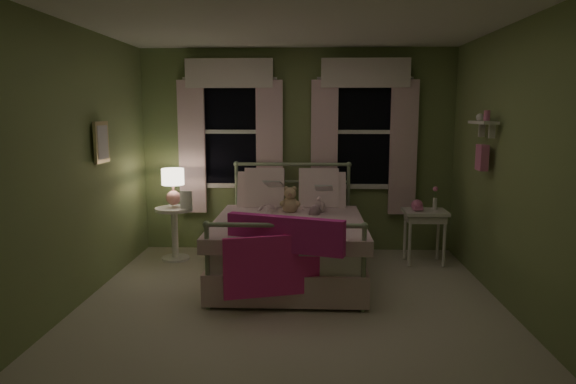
{
  "coord_description": "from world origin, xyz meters",
  "views": [
    {
      "loc": [
        0.16,
        -4.53,
        1.81
      ],
      "look_at": [
        -0.05,
        0.61,
        1.0
      ],
      "focal_mm": 32.0,
      "sensor_mm": 36.0,
      "label": 1
    }
  ],
  "objects_px": {
    "child_right": "(315,189)",
    "teddy_bear": "(290,202)",
    "nightstand_left": "(175,226)",
    "nightstand_right": "(425,219)",
    "table_lamp": "(173,183)",
    "bed": "(289,242)",
    "child_left": "(267,188)"
  },
  "relations": [
    {
      "from": "child_right",
      "to": "teddy_bear",
      "type": "distance_m",
      "value": 0.34
    },
    {
      "from": "bed",
      "to": "nightstand_right",
      "type": "distance_m",
      "value": 1.69
    },
    {
      "from": "child_right",
      "to": "table_lamp",
      "type": "distance_m",
      "value": 1.72
    },
    {
      "from": "bed",
      "to": "teddy_bear",
      "type": "xyz_separation_m",
      "value": [
        0.0,
        0.26,
        0.41
      ]
    },
    {
      "from": "bed",
      "to": "child_right",
      "type": "relative_size",
      "value": 3.0
    },
    {
      "from": "teddy_bear",
      "to": "nightstand_right",
      "type": "xyz_separation_m",
      "value": [
        1.59,
        0.27,
        -0.24
      ]
    },
    {
      "from": "child_left",
      "to": "table_lamp",
      "type": "relative_size",
      "value": 1.6
    },
    {
      "from": "nightstand_left",
      "to": "nightstand_right",
      "type": "distance_m",
      "value": 3.03
    },
    {
      "from": "table_lamp",
      "to": "nightstand_right",
      "type": "height_order",
      "value": "table_lamp"
    },
    {
      "from": "bed",
      "to": "child_right",
      "type": "height_order",
      "value": "child_right"
    },
    {
      "from": "teddy_bear",
      "to": "table_lamp",
      "type": "relative_size",
      "value": 0.71
    },
    {
      "from": "teddy_bear",
      "to": "table_lamp",
      "type": "xyz_separation_m",
      "value": [
        -1.43,
        0.32,
        0.16
      ]
    },
    {
      "from": "child_right",
      "to": "nightstand_right",
      "type": "xyz_separation_m",
      "value": [
        1.31,
        0.12,
        -0.36
      ]
    },
    {
      "from": "child_right",
      "to": "teddy_bear",
      "type": "bearing_deg",
      "value": 34.22
    },
    {
      "from": "child_left",
      "to": "bed",
      "type": "bearing_deg",
      "value": 120.79
    },
    {
      "from": "teddy_bear",
      "to": "table_lamp",
      "type": "height_order",
      "value": "table_lamp"
    },
    {
      "from": "child_left",
      "to": "child_right",
      "type": "height_order",
      "value": "child_left"
    },
    {
      "from": "child_right",
      "to": "teddy_bear",
      "type": "height_order",
      "value": "child_right"
    },
    {
      "from": "teddy_bear",
      "to": "nightstand_left",
      "type": "relative_size",
      "value": 0.49
    },
    {
      "from": "child_left",
      "to": "nightstand_left",
      "type": "height_order",
      "value": "child_left"
    },
    {
      "from": "nightstand_left",
      "to": "nightstand_right",
      "type": "xyz_separation_m",
      "value": [
        3.02,
        -0.05,
        0.13
      ]
    },
    {
      "from": "child_left",
      "to": "child_right",
      "type": "relative_size",
      "value": 1.05
    },
    {
      "from": "teddy_bear",
      "to": "nightstand_right",
      "type": "bearing_deg",
      "value": 9.78
    },
    {
      "from": "bed",
      "to": "table_lamp",
      "type": "height_order",
      "value": "bed"
    },
    {
      "from": "child_right",
      "to": "nightstand_left",
      "type": "relative_size",
      "value": 1.05
    },
    {
      "from": "bed",
      "to": "table_lamp",
      "type": "distance_m",
      "value": 1.65
    },
    {
      "from": "teddy_bear",
      "to": "nightstand_left",
      "type": "height_order",
      "value": "teddy_bear"
    },
    {
      "from": "nightstand_right",
      "to": "child_right",
      "type": "bearing_deg",
      "value": -174.94
    },
    {
      "from": "child_left",
      "to": "child_right",
      "type": "bearing_deg",
      "value": 177.19
    },
    {
      "from": "child_right",
      "to": "table_lamp",
      "type": "height_order",
      "value": "child_right"
    },
    {
      "from": "child_right",
      "to": "table_lamp",
      "type": "relative_size",
      "value": 1.52
    },
    {
      "from": "teddy_bear",
      "to": "child_left",
      "type": "bearing_deg",
      "value": 150.5
    }
  ]
}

